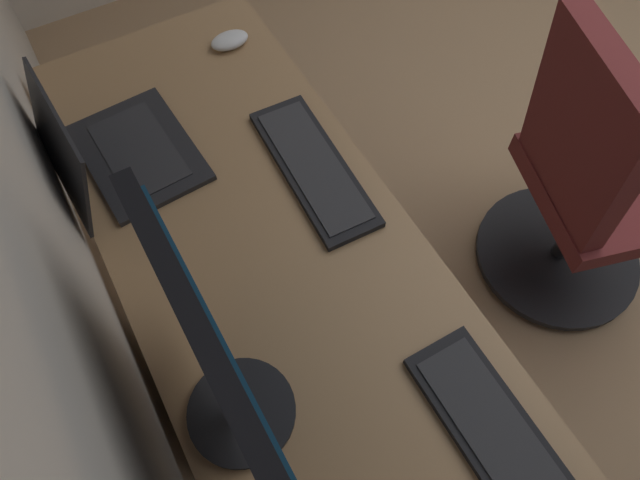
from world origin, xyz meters
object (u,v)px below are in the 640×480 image
object	(u,v)px
laptop_leftmost	(109,151)
keyboard_spare	(501,442)
mouse_main	(230,40)
keyboard_main	(314,167)
office_chair	(586,191)
monitor_primary	(221,369)
drawer_pedestal	(295,367)

from	to	relation	value
laptop_leftmost	keyboard_spare	distance (m)	1.01
keyboard_spare	mouse_main	distance (m)	1.17
keyboard_main	office_chair	xyz separation A→B (m)	(-0.27, -0.74, -0.28)
laptop_leftmost	mouse_main	world-z (taller)	laptop_leftmost
office_chair	laptop_leftmost	bearing A→B (deg)	66.00
keyboard_main	keyboard_spare	world-z (taller)	same
monitor_primary	keyboard_spare	xyz separation A→B (m)	(-0.28, -0.38, -0.26)
drawer_pedestal	office_chair	world-z (taller)	office_chair
mouse_main	keyboard_spare	bearing A→B (deg)	179.58
monitor_primary	office_chair	xyz separation A→B (m)	(0.15, -1.12, -0.54)
drawer_pedestal	keyboard_spare	size ratio (longest dim) A/B	1.65
keyboard_main	office_chair	world-z (taller)	office_chair
drawer_pedestal	office_chair	xyz separation A→B (m)	(0.01, -0.96, 0.11)
monitor_primary	keyboard_main	distance (m)	0.62
keyboard_main	mouse_main	distance (m)	0.47
drawer_pedestal	laptop_leftmost	distance (m)	0.70
laptop_leftmost	keyboard_spare	size ratio (longest dim) A/B	0.83
keyboard_spare	office_chair	distance (m)	0.90
laptop_leftmost	mouse_main	size ratio (longest dim) A/B	3.35
laptop_leftmost	keyboard_main	world-z (taller)	laptop_leftmost
monitor_primary	keyboard_main	bearing A→B (deg)	-42.18
laptop_leftmost	keyboard_main	xyz separation A→B (m)	(-0.24, -0.40, -0.04)
office_chair	keyboard_spare	bearing A→B (deg)	119.99
laptop_leftmost	office_chair	distance (m)	1.29
drawer_pedestal	office_chair	size ratio (longest dim) A/B	0.72
laptop_leftmost	keyboard_spare	bearing A→B (deg)	-157.13
mouse_main	laptop_leftmost	bearing A→B (deg)	120.46
monitor_primary	drawer_pedestal	bearing A→B (deg)	-49.82
keyboard_main	keyboard_spare	size ratio (longest dim) A/B	1.01
keyboard_spare	mouse_main	world-z (taller)	mouse_main
keyboard_main	mouse_main	xyz separation A→B (m)	(0.47, -0.01, 0.01)
monitor_primary	laptop_leftmost	size ratio (longest dim) A/B	1.35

